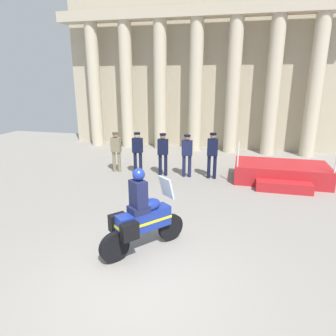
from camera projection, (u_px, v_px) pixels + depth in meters
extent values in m
plane|color=gray|center=(139.00, 284.00, 5.59)|extent=(28.07, 28.07, 0.00)
cube|color=#B6AB91|center=(199.00, 73.00, 15.79)|extent=(14.32, 0.30, 7.75)
cylinder|color=beige|center=(95.00, 87.00, 16.35)|extent=(0.66, 0.66, 6.37)
cylinder|color=beige|center=(127.00, 87.00, 15.94)|extent=(0.66, 0.66, 6.37)
cylinder|color=beige|center=(160.00, 87.00, 15.53)|extent=(0.66, 0.66, 6.37)
cylinder|color=beige|center=(196.00, 88.00, 15.12)|extent=(0.66, 0.66, 6.37)
cylinder|color=beige|center=(233.00, 88.00, 14.71)|extent=(0.66, 0.66, 6.37)
cylinder|color=beige|center=(273.00, 88.00, 14.29)|extent=(0.66, 0.66, 6.37)
cylinder|color=beige|center=(315.00, 89.00, 13.88)|extent=(0.66, 0.66, 6.37)
cube|color=#BEB297|center=(198.00, 12.00, 14.13)|extent=(14.32, 0.86, 0.50)
cube|color=#B21E23|center=(281.00, 172.00, 11.08)|extent=(3.27, 1.71, 0.67)
cube|color=#B21E23|center=(284.00, 187.00, 10.10)|extent=(1.80, 0.50, 0.33)
cylinder|color=silver|center=(238.00, 154.00, 10.49)|extent=(0.05, 0.05, 0.90)
cylinder|color=#7A7056|center=(114.00, 162.00, 12.22)|extent=(0.13, 0.13, 0.83)
cylinder|color=#7A7056|center=(119.00, 162.00, 12.17)|extent=(0.13, 0.13, 0.83)
cube|color=#7A7056|center=(116.00, 145.00, 11.99)|extent=(0.39, 0.23, 0.57)
sphere|color=#997056|center=(115.00, 135.00, 11.88)|extent=(0.21, 0.21, 0.21)
cylinder|color=#494334|center=(115.00, 133.00, 11.86)|extent=(0.24, 0.24, 0.06)
cylinder|color=black|center=(135.00, 163.00, 11.89)|extent=(0.13, 0.13, 0.88)
cylinder|color=black|center=(141.00, 164.00, 11.84)|extent=(0.13, 0.13, 0.88)
cube|color=black|center=(137.00, 145.00, 11.66)|extent=(0.39, 0.23, 0.57)
sphere|color=beige|center=(137.00, 135.00, 11.55)|extent=(0.21, 0.21, 0.21)
cylinder|color=black|center=(137.00, 133.00, 11.53)|extent=(0.24, 0.24, 0.06)
cylinder|color=black|center=(160.00, 165.00, 11.76)|extent=(0.13, 0.13, 0.84)
cylinder|color=black|center=(166.00, 165.00, 11.71)|extent=(0.13, 0.13, 0.84)
cube|color=black|center=(163.00, 147.00, 11.53)|extent=(0.39, 0.23, 0.60)
sphere|color=#997056|center=(163.00, 136.00, 11.41)|extent=(0.21, 0.21, 0.21)
cylinder|color=black|center=(163.00, 134.00, 11.39)|extent=(0.24, 0.24, 0.06)
cylinder|color=#191E42|center=(184.00, 166.00, 11.59)|extent=(0.13, 0.13, 0.84)
cylinder|color=#191E42|center=(190.00, 166.00, 11.54)|extent=(0.13, 0.13, 0.84)
cube|color=#191E42|center=(187.00, 148.00, 11.36)|extent=(0.39, 0.23, 0.58)
sphere|color=#997056|center=(187.00, 138.00, 11.25)|extent=(0.21, 0.21, 0.21)
cylinder|color=black|center=(187.00, 136.00, 11.22)|extent=(0.24, 0.24, 0.06)
cylinder|color=black|center=(209.00, 167.00, 11.39)|extent=(0.13, 0.13, 0.89)
cylinder|color=black|center=(215.00, 167.00, 11.34)|extent=(0.13, 0.13, 0.89)
cube|color=black|center=(213.00, 147.00, 11.15)|extent=(0.39, 0.23, 0.63)
sphere|color=#997056|center=(213.00, 136.00, 11.03)|extent=(0.21, 0.21, 0.21)
cylinder|color=black|center=(213.00, 134.00, 11.01)|extent=(0.24, 0.24, 0.06)
cylinder|color=black|center=(171.00, 227.00, 7.04)|extent=(0.49, 0.55, 0.64)
cylinder|color=black|center=(114.00, 247.00, 6.21)|extent=(0.52, 0.58, 0.64)
cube|color=navy|center=(144.00, 220.00, 6.51)|extent=(1.04, 1.16, 0.44)
ellipsoid|color=navy|center=(150.00, 205.00, 6.51)|extent=(0.58, 0.60, 0.26)
cube|color=yellow|center=(144.00, 221.00, 6.52)|extent=(1.06, 1.18, 0.06)
cube|color=silver|center=(166.00, 187.00, 6.68)|extent=(0.41, 0.38, 0.47)
cube|color=black|center=(117.00, 222.00, 6.43)|extent=(0.37, 0.39, 0.36)
cube|color=black|center=(130.00, 232.00, 6.03)|extent=(0.37, 0.39, 0.36)
cube|color=#191E42|center=(139.00, 209.00, 6.36)|extent=(0.52, 0.52, 0.14)
cube|color=#191E42|center=(138.00, 194.00, 6.26)|extent=(0.44, 0.43, 0.56)
sphere|color=navy|center=(139.00, 174.00, 6.16)|extent=(0.26, 0.26, 0.26)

